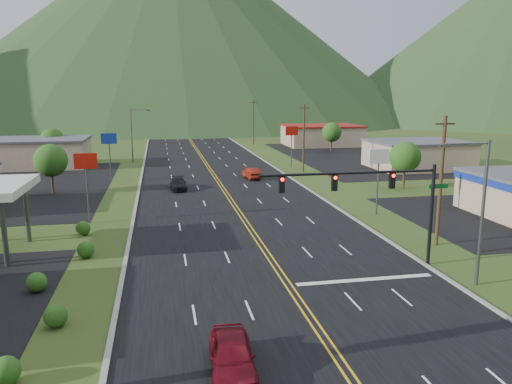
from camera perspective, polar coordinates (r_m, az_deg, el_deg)
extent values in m
cylinder|color=black|center=(35.99, 19.38, -2.52)|extent=(0.24, 0.24, 7.00)
cylinder|color=black|center=(32.77, 10.63, 2.15)|extent=(12.00, 0.18, 0.18)
cube|color=#0C591E|center=(35.79, 20.14, 0.63)|extent=(1.40, 0.06, 0.30)
cube|color=black|center=(34.08, 15.29, 1.27)|extent=(0.35, 0.28, 1.05)
sphere|color=#FF0C05|center=(33.86, 15.46, 1.80)|extent=(0.22, 0.22, 0.22)
cube|color=black|center=(32.52, 8.95, 1.06)|extent=(0.35, 0.28, 1.05)
sphere|color=#FF0C05|center=(32.29, 9.08, 1.62)|extent=(0.22, 0.22, 0.22)
cube|color=black|center=(31.51, 2.96, 0.86)|extent=(0.35, 0.28, 1.05)
sphere|color=#FF0C05|center=(31.27, 3.04, 1.43)|extent=(0.22, 0.22, 0.22)
cylinder|color=#59595E|center=(33.05, 24.46, -2.33)|extent=(0.20, 0.20, 9.00)
cylinder|color=#59595E|center=(31.56, 22.96, 5.12)|extent=(2.88, 0.12, 0.12)
cube|color=#59595E|center=(30.79, 20.71, 4.97)|extent=(0.60, 0.25, 0.18)
cylinder|color=#59595E|center=(86.48, -14.02, 6.26)|extent=(0.20, 0.20, 9.00)
cylinder|color=#59595E|center=(86.16, -13.19, 9.15)|extent=(2.88, 0.12, 0.12)
cube|color=#59595E|center=(86.13, -12.22, 9.12)|extent=(0.60, 0.25, 0.18)
cylinder|color=#59595E|center=(37.75, -26.83, -4.05)|extent=(0.36, 0.36, 5.00)
cylinder|color=#59595E|center=(43.38, -24.74, -1.98)|extent=(0.36, 0.36, 5.00)
cube|color=#CAAD8C|center=(87.06, -24.60, 4.01)|extent=(18.00, 11.00, 4.20)
cube|color=#4C4C51|center=(86.84, -24.72, 5.48)|extent=(18.40, 11.40, 0.30)
cube|color=#CAAD8C|center=(81.88, 17.99, 4.01)|extent=(14.00, 11.00, 4.00)
cube|color=#4C4C51|center=(81.65, 18.08, 5.50)|extent=(14.40, 11.40, 0.30)
cube|color=#CAAD8C|center=(112.26, 7.53, 6.38)|extent=(16.00, 12.00, 4.20)
cube|color=maroon|center=(112.08, 7.56, 7.52)|extent=(16.40, 12.40, 0.30)
cylinder|color=#59595E|center=(47.43, -18.65, -0.46)|extent=(0.16, 0.16, 5.00)
cube|color=#A91309|center=(46.91, -18.90, 3.37)|extent=(2.00, 0.18, 1.40)
cylinder|color=#59595E|center=(68.99, -16.32, 3.24)|extent=(0.16, 0.16, 5.00)
cube|color=navy|center=(68.64, -16.47, 5.88)|extent=(2.00, 0.18, 1.40)
cylinder|color=#59595E|center=(49.47, 13.70, 0.29)|extent=(0.16, 0.16, 5.00)
cube|color=white|center=(48.97, 13.88, 3.97)|extent=(2.00, 0.18, 1.40)
cylinder|color=#59595E|center=(79.31, 4.08, 4.68)|extent=(0.16, 0.16, 5.00)
cube|color=#A91309|center=(79.00, 4.11, 6.98)|extent=(2.00, 0.18, 1.40)
cylinder|color=#382314|center=(63.17, -22.25, 1.20)|extent=(0.30, 0.30, 3.00)
sphere|color=#1B4914|center=(62.82, -22.42, 3.36)|extent=(3.84, 3.84, 3.84)
cylinder|color=#382314|center=(90.37, -22.14, 4.05)|extent=(0.30, 0.30, 3.00)
sphere|color=#1B4914|center=(90.13, -22.25, 5.56)|extent=(3.84, 3.84, 3.84)
cylinder|color=#382314|center=(64.17, 16.55, 1.73)|extent=(0.30, 0.30, 3.00)
sphere|color=#1B4914|center=(63.83, 16.67, 3.86)|extent=(3.84, 3.84, 3.84)
cylinder|color=#382314|center=(100.37, 8.60, 5.42)|extent=(0.30, 0.30, 3.00)
sphere|color=#1B4914|center=(100.15, 8.65, 6.78)|extent=(3.84, 3.84, 3.84)
cylinder|color=#382314|center=(40.57, 20.36, 1.10)|extent=(0.28, 0.28, 10.00)
cube|color=#382314|center=(40.08, 20.80, 7.30)|extent=(1.60, 0.12, 0.12)
cylinder|color=#382314|center=(74.40, 5.48, 6.14)|extent=(0.28, 0.28, 10.00)
cube|color=#382314|center=(74.13, 5.54, 9.53)|extent=(1.60, 0.12, 0.12)
cylinder|color=#382314|center=(113.23, -0.29, 7.99)|extent=(0.28, 0.28, 10.00)
cube|color=#382314|center=(113.05, -0.29, 10.21)|extent=(1.60, 0.12, 0.12)
cylinder|color=#382314|center=(152.66, -3.11, 8.86)|extent=(0.28, 0.28, 10.00)
cube|color=#382314|center=(152.53, -3.13, 10.51)|extent=(1.60, 0.12, 0.12)
cone|color=#223518|center=(238.17, -9.60, 18.68)|extent=(220.00, 220.00, 85.00)
imported|color=maroon|center=(22.19, -2.75, -18.23)|extent=(2.15, 4.77, 1.59)
imported|color=black|center=(61.36, -8.85, 0.86)|extent=(1.92, 4.66, 1.35)
imported|color=maroon|center=(68.44, -0.50, 2.15)|extent=(2.04, 4.65, 1.48)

